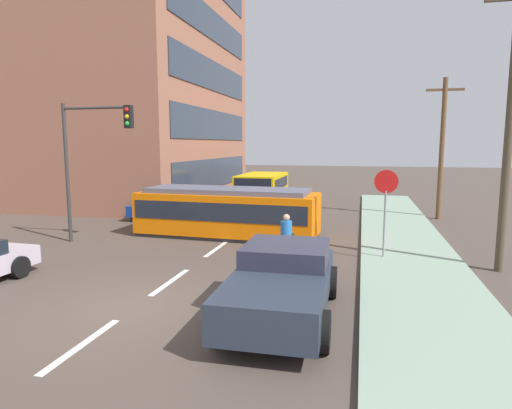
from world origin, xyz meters
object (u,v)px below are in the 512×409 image
pedestrian_crossing (286,237)px  parked_sedan_mid (161,205)px  stop_sign (386,195)px  city_bus (262,187)px  utility_pole_mid (442,146)px  pickup_truck_parked (283,282)px  traffic_light_mast (91,146)px  streetcar_tram (227,211)px  utility_pole_near (510,123)px

pedestrian_crossing → parked_sedan_mid: bearing=135.9°
stop_sign → city_bus: bearing=119.2°
utility_pole_mid → pickup_truck_parked: bearing=-110.8°
stop_sign → pedestrian_crossing: bearing=-155.7°
pedestrian_crossing → stop_sign: size_ratio=0.58×
city_bus → utility_pole_mid: 10.97m
city_bus → stop_sign: 14.39m
stop_sign → traffic_light_mast: 10.96m
city_bus → pickup_truck_parked: (4.57, -17.96, -0.31)m
streetcar_tram → pedestrian_crossing: streetcar_tram is taller
streetcar_tram → utility_pole_mid: (9.34, 6.60, 2.69)m
pedestrian_crossing → stop_sign: (3.03, 1.37, 1.25)m
streetcar_tram → stop_sign: stop_sign is taller
streetcar_tram → parked_sedan_mid: bearing=141.5°
pickup_truck_parked → utility_pole_near: utility_pole_near is taller
pedestrian_crossing → pickup_truck_parked: (0.61, -4.07, -0.15)m
streetcar_tram → stop_sign: size_ratio=2.65×
traffic_light_mast → utility_pole_mid: bearing=33.1°
utility_pole_mid → utility_pole_near: bearing=-88.5°
streetcar_tram → traffic_light_mast: traffic_light_mast is taller
pickup_truck_parked → parked_sedan_mid: size_ratio=1.19×
streetcar_tram → utility_pole_mid: utility_pole_mid is taller
city_bus → utility_pole_near: utility_pole_near is taller
stop_sign → utility_pole_near: size_ratio=0.34×
streetcar_tram → stop_sign: (6.22, -2.58, 1.14)m
pedestrian_crossing → pickup_truck_parked: pedestrian_crossing is taller
parked_sedan_mid → stop_sign: (11.19, -6.54, 1.57)m
traffic_light_mast → utility_pole_near: utility_pole_near is taller
city_bus → stop_sign: (6.99, -12.53, 1.09)m
city_bus → utility_pole_near: bearing=-51.3°
utility_pole_near → utility_pole_mid: size_ratio=1.19×
streetcar_tram → pickup_truck_parked: bearing=-64.7°
parked_sedan_mid → traffic_light_mast: traffic_light_mast is taller
streetcar_tram → stop_sign: 6.83m
pickup_truck_parked → stop_sign: (2.42, 5.44, 1.40)m
pickup_truck_parked → traffic_light_mast: size_ratio=0.93×
city_bus → utility_pole_near: 16.91m
pickup_truck_parked → utility_pole_near: bearing=40.9°
city_bus → pedestrian_crossing: bearing=-74.1°
streetcar_tram → traffic_light_mast: 5.92m
streetcar_tram → parked_sedan_mid: (-4.98, 3.96, -0.43)m
city_bus → utility_pole_near: size_ratio=0.61×
stop_sign → utility_pole_near: (3.37, -0.42, 2.25)m
city_bus → traffic_light_mast: (-3.86, -12.44, 2.66)m
utility_pole_near → city_bus: bearing=128.7°
pedestrian_crossing → stop_sign: bearing=24.3°
stop_sign → utility_pole_mid: (3.12, 9.18, 1.55)m
pedestrian_crossing → utility_pole_near: utility_pole_near is taller
utility_pole_near → pedestrian_crossing: bearing=-171.6°
streetcar_tram → traffic_light_mast: size_ratio=1.41×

